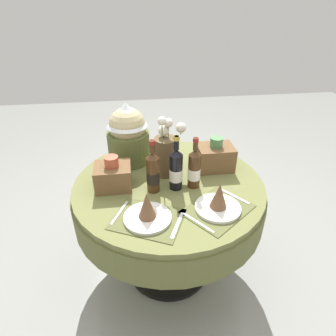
% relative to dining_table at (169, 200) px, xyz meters
% --- Properties ---
extents(ground, '(8.00, 8.00, 0.00)m').
position_rel_dining_table_xyz_m(ground, '(0.00, 0.00, -0.61)').
color(ground, gray).
extents(dining_table, '(1.16, 1.16, 0.75)m').
position_rel_dining_table_xyz_m(dining_table, '(0.00, 0.00, 0.00)').
color(dining_table, olive).
rests_on(dining_table, ground).
extents(place_setting_left, '(0.42, 0.38, 0.16)m').
position_rel_dining_table_xyz_m(place_setting_left, '(-0.15, -0.32, 0.19)').
color(place_setting_left, brown).
rests_on(place_setting_left, dining_table).
extents(place_setting_right, '(0.43, 0.41, 0.16)m').
position_rel_dining_table_xyz_m(place_setting_right, '(0.22, -0.29, 0.19)').
color(place_setting_right, brown).
rests_on(place_setting_right, dining_table).
extents(flower_vase, '(0.20, 0.17, 0.40)m').
position_rel_dining_table_xyz_m(flower_vase, '(-0.00, 0.10, 0.29)').
color(flower_vase, brown).
rests_on(flower_vase, dining_table).
extents(wine_bottle_left, '(0.07, 0.07, 0.32)m').
position_rel_dining_table_xyz_m(wine_bottle_left, '(-0.10, -0.07, 0.26)').
color(wine_bottle_left, '#422814').
rests_on(wine_bottle_left, dining_table).
extents(wine_bottle_centre, '(0.08, 0.08, 0.33)m').
position_rel_dining_table_xyz_m(wine_bottle_centre, '(0.03, -0.07, 0.27)').
color(wine_bottle_centre, black).
rests_on(wine_bottle_centre, dining_table).
extents(wine_bottle_right, '(0.07, 0.07, 0.31)m').
position_rel_dining_table_xyz_m(wine_bottle_right, '(0.14, -0.06, 0.26)').
color(wine_bottle_right, '#422814').
rests_on(wine_bottle_right, dining_table).
extents(gift_tub_back_left, '(0.28, 0.28, 0.40)m').
position_rel_dining_table_xyz_m(gift_tub_back_left, '(-0.23, 0.30, 0.35)').
color(gift_tub_back_left, '#566033').
rests_on(gift_tub_back_left, dining_table).
extents(woven_basket_side_left, '(0.21, 0.18, 0.20)m').
position_rel_dining_table_xyz_m(woven_basket_side_left, '(-0.32, -0.01, 0.22)').
color(woven_basket_side_left, brown).
rests_on(woven_basket_side_left, dining_table).
extents(woven_basket_side_right, '(0.23, 0.18, 0.21)m').
position_rel_dining_table_xyz_m(woven_basket_side_right, '(0.32, 0.13, 0.22)').
color(woven_basket_side_right, brown).
rests_on(woven_basket_side_right, dining_table).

